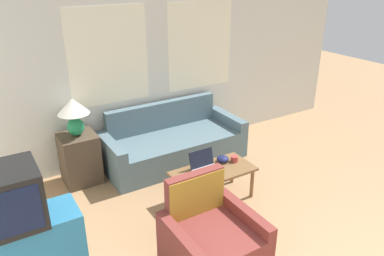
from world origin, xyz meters
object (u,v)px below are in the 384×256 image
Objects in this scene: table_lamp at (74,112)px; snack_bowl at (223,159)px; armchair at (211,241)px; laptop at (205,166)px; coffee_table at (213,174)px; cup_navy at (234,159)px; couch at (172,144)px; television at (11,197)px.

snack_bowl is (1.46, -1.17, -0.54)m from table_lamp.
armchair reaches higher than laptop.
coffee_table is at bearing 54.36° from armchair.
table_lamp reaches higher than laptop.
cup_navy is at bearing 43.21° from armchair.
table_lamp is 3.26× the size of snack_bowl.
laptop reaches higher than cup_navy.
armchair is 1.09m from laptop.
coffee_table is at bearing -45.85° from table_lamp.
couch is at bearing 103.45° from cup_navy.
couch is 1.18m from coffee_table.
table_lamp is 1.76m from laptop.
laptop reaches higher than snack_bowl.
coffee_table is 0.14m from laptop.
couch is at bearing 81.83° from laptop.
coffee_table is 11.03× the size of cup_navy.
laptop is at bearing -98.17° from couch.
television is 2.21m from laptop.
armchair is 2.64× the size of laptop.
armchair is 1.07m from coffee_table.
armchair is at bearing -136.79° from cup_navy.
armchair reaches higher than coffee_table.
snack_bowl is at bearing -82.42° from couch.
laptop is at bearing 59.70° from armchair.
television is 1.50× the size of laptop.
couch reaches higher than snack_bowl.
television reaches higher than cup_navy.
television is 2.30m from coffee_table.
television is at bearing -169.61° from coffee_table.
laptop is at bearing 12.27° from television.
coffee_table is at bearing -34.54° from laptop.
armchair is 1.79m from television.
television is 2.51m from snack_bowl.
table_lamp is 1.94m from snack_bowl.
coffee_table is (2.17, 0.40, -0.66)m from television.
television reaches higher than coffee_table.
couch is at bearing 34.88° from television.
armchair is 5.68× the size of snack_bowl.
couch is 1.18m from cup_navy.
television reaches higher than table_lamp.
couch is 4.17× the size of television.
laptop is 2.15× the size of snack_bowl.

